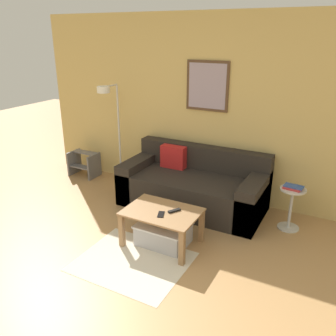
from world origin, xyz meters
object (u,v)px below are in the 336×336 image
object	(u,v)px
remote_control	(174,211)
step_stool	(84,163)
side_table	(291,205)
cell_phone	(161,214)
storage_bin	(163,234)
couch	(193,187)
coffee_table	(162,217)
book_stack	(293,187)
floor_lamp	(111,118)

from	to	relation	value
remote_control	step_stool	distance (m)	2.59
side_table	cell_phone	world-z (taller)	side_table
step_stool	remote_control	bearing A→B (deg)	-26.73
storage_bin	remote_control	xyz separation A→B (m)	(0.12, 0.04, 0.31)
couch	side_table	xyz separation A→B (m)	(1.31, -0.00, 0.03)
couch	storage_bin	distance (m)	1.05
coffee_table	remote_control	xyz separation A→B (m)	(0.13, 0.05, 0.09)
book_stack	remote_control	xyz separation A→B (m)	(-1.08, -0.98, -0.13)
couch	side_table	world-z (taller)	couch
storage_bin	remote_control	distance (m)	0.33
coffee_table	storage_bin	size ratio (longest dim) A/B	1.43
storage_bin	side_table	size ratio (longest dim) A/B	1.08
storage_bin	side_table	xyz separation A→B (m)	(1.21, 1.03, 0.19)
floor_lamp	step_stool	distance (m)	1.14
couch	book_stack	distance (m)	1.33
remote_control	step_stool	size ratio (longest dim) A/B	0.32
storage_bin	floor_lamp	xyz separation A→B (m)	(-1.47, 1.08, 0.97)
couch	remote_control	bearing A→B (deg)	-77.77
couch	side_table	size ratio (longest dim) A/B	3.64
floor_lamp	book_stack	bearing A→B (deg)	-1.15
remote_control	cell_phone	world-z (taller)	remote_control
cell_phone	step_stool	xyz separation A→B (m)	(-2.21, 1.30, -0.20)
side_table	cell_phone	bearing A→B (deg)	-136.50
floor_lamp	cell_phone	xyz separation A→B (m)	(1.50, -1.17, -0.67)
couch	step_stool	bearing A→B (deg)	175.45
book_stack	cell_phone	distance (m)	1.63
coffee_table	step_stool	bearing A→B (deg)	150.87
side_table	cell_phone	distance (m)	1.64
storage_bin	book_stack	bearing A→B (deg)	40.36
coffee_table	floor_lamp	xyz separation A→B (m)	(-1.46, 1.09, 0.75)
floor_lamp	cell_phone	distance (m)	2.01
floor_lamp	side_table	world-z (taller)	floor_lamp
cell_phone	side_table	bearing A→B (deg)	22.55
cell_phone	storage_bin	bearing A→B (deg)	82.65
couch	book_stack	xyz separation A→B (m)	(1.30, -0.01, 0.27)
storage_bin	book_stack	size ratio (longest dim) A/B	2.44
cell_phone	floor_lamp	bearing A→B (deg)	121.01
side_table	remote_control	world-z (taller)	side_table
coffee_table	floor_lamp	world-z (taller)	floor_lamp
side_table	step_stool	size ratio (longest dim) A/B	1.15
coffee_table	side_table	world-z (taller)	side_table
couch	step_stool	size ratio (longest dim) A/B	4.17
floor_lamp	cell_phone	bearing A→B (deg)	-38.04
floor_lamp	step_stool	size ratio (longest dim) A/B	3.38
book_stack	storage_bin	bearing A→B (deg)	-139.64
coffee_table	book_stack	size ratio (longest dim) A/B	3.50
storage_bin	floor_lamp	distance (m)	2.07
coffee_table	cell_phone	bearing A→B (deg)	-67.85
remote_control	coffee_table	bearing A→B (deg)	-126.53
couch	floor_lamp	world-z (taller)	floor_lamp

